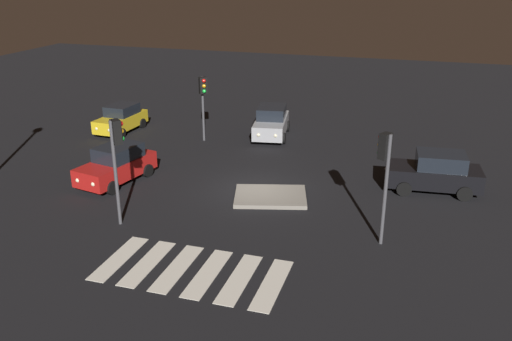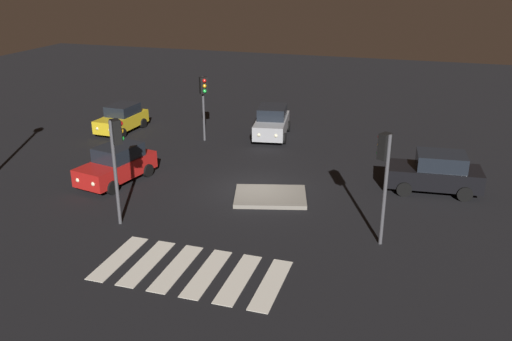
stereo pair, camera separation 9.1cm
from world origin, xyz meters
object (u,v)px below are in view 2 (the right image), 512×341
(car_red, at_px, (117,164))
(traffic_light_west, at_px, (204,93))
(traffic_light_south, at_px, (116,146))
(traffic_light_east, at_px, (384,161))
(car_yellow, at_px, (122,118))
(traffic_island, at_px, (270,196))
(car_silver, at_px, (272,122))
(car_black, at_px, (435,173))

(car_red, bearing_deg, traffic_light_west, 179.10)
(traffic_light_west, bearing_deg, traffic_light_south, -34.30)
(traffic_light_south, xyz_separation_m, traffic_light_east, (10.12, 1.42, -0.03))
(car_yellow, relative_size, traffic_light_south, 0.90)
(traffic_island, relative_size, car_silver, 0.85)
(car_black, relative_size, car_silver, 1.00)
(car_red, bearing_deg, car_silver, 162.57)
(car_black, relative_size, traffic_light_south, 1.01)
(car_red, bearing_deg, traffic_light_east, 90.42)
(traffic_island, bearing_deg, car_black, 23.78)
(car_red, height_order, traffic_light_west, traffic_light_west)
(traffic_island, distance_m, traffic_light_south, 7.33)
(traffic_island, height_order, car_red, car_red)
(car_yellow, bearing_deg, traffic_light_east, 62.57)
(traffic_island, xyz_separation_m, car_yellow, (-11.87, 7.30, 0.73))
(car_red, distance_m, car_yellow, 8.66)
(car_black, relative_size, traffic_light_west, 1.14)
(car_silver, height_order, traffic_light_west, traffic_light_west)
(car_red, height_order, traffic_light_south, traffic_light_south)
(car_red, distance_m, traffic_light_west, 7.70)
(traffic_island, height_order, traffic_light_south, traffic_light_south)
(car_red, height_order, car_black, car_black)
(car_silver, relative_size, traffic_light_east, 1.02)
(car_silver, relative_size, traffic_light_south, 1.01)
(car_black, height_order, traffic_light_east, traffic_light_east)
(traffic_light_west, height_order, traffic_light_south, traffic_light_south)
(traffic_light_west, xyz_separation_m, traffic_light_east, (11.11, -9.74, 0.36))
(traffic_light_west, relative_size, traffic_light_east, 0.89)
(car_silver, height_order, traffic_light_south, traffic_light_south)
(car_black, xyz_separation_m, traffic_light_south, (-12.13, -7.29, 2.40))
(traffic_island, xyz_separation_m, car_silver, (-2.51, 9.05, 0.81))
(car_black, height_order, traffic_light_west, traffic_light_west)
(traffic_light_south, bearing_deg, traffic_island, -9.77)
(traffic_island, bearing_deg, car_red, -178.02)
(traffic_light_south, height_order, traffic_light_east, traffic_light_south)
(car_silver, xyz_separation_m, traffic_light_south, (-2.56, -13.23, 2.41))
(car_black, height_order, car_yellow, car_black)
(car_black, relative_size, car_yellow, 1.12)
(car_yellow, distance_m, traffic_light_east, 19.83)
(car_black, bearing_deg, traffic_island, 18.61)
(traffic_island, distance_m, car_silver, 9.43)
(traffic_light_west, xyz_separation_m, traffic_light_south, (0.99, -11.16, 0.38))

